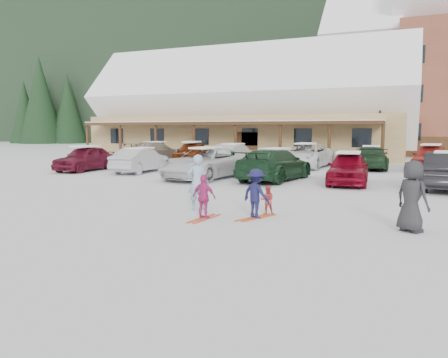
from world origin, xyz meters
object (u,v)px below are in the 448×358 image
at_px(parked_car_4, 348,168).
at_px(parked_car_11, 371,158).
at_px(child_magenta, 204,197).
at_px(parked_car_0, 85,158).
at_px(parked_car_7, 155,152).
at_px(parked_car_3, 274,165).
at_px(parked_car_2, 206,163).
at_px(parked_car_8, 192,152).
at_px(bystander_dark, 412,196).
at_px(lamp_post, 380,120).
at_px(parked_car_9, 233,155).
at_px(parked_car_10, 305,156).
at_px(parked_car_12, 431,158).
at_px(child_navy, 256,194).
at_px(day_lodge, 246,113).
at_px(toddler_red, 267,200).
at_px(parked_car_1, 140,160).
at_px(parked_car_5, 447,171).
at_px(adult_skier, 197,182).

bearing_deg(parked_car_4, parked_car_11, 83.66).
distance_m(child_magenta, parked_car_11, 17.69).
relative_size(parked_car_0, parked_car_7, 0.84).
relative_size(parked_car_3, parked_car_4, 1.25).
relative_size(parked_car_2, parked_car_8, 1.23).
bearing_deg(bystander_dark, lamp_post, -47.57).
xyz_separation_m(parked_car_7, parked_car_9, (6.83, -1.05, -0.01)).
relative_size(parked_car_10, parked_car_12, 1.22).
xyz_separation_m(lamp_post, child_navy, (-1.63, -24.34, -2.47)).
xyz_separation_m(child_navy, bystander_dark, (3.96, -0.05, 0.18)).
xyz_separation_m(parked_car_3, parked_car_9, (-4.99, 7.11, -0.03)).
bearing_deg(parked_car_4, day_lodge, 118.30).
distance_m(parked_car_2, parked_car_4, 6.87).
relative_size(toddler_red, parked_car_10, 0.15).
xyz_separation_m(child_magenta, parked_car_11, (2.95, 17.45, 0.09)).
height_order(lamp_post, child_magenta, lamp_post).
bearing_deg(parked_car_1, parked_car_3, 172.07).
height_order(toddler_red, parked_car_2, parked_car_2).
bearing_deg(parked_car_7, parked_car_1, 122.33).
relative_size(lamp_post, parked_car_7, 1.08).
xyz_separation_m(toddler_red, parked_car_11, (1.55, 16.12, 0.29)).
bearing_deg(parked_car_1, parked_car_2, 162.41).
bearing_deg(toddler_red, parked_car_10, -100.39).
bearing_deg(parked_car_9, parked_car_11, -169.24).
bearing_deg(bystander_dark, child_navy, 36.26).
distance_m(parked_car_0, parked_car_2, 8.31).
distance_m(parked_car_7, parked_car_11, 15.58).
xyz_separation_m(toddler_red, parked_car_10, (-2.35, 15.50, 0.36)).
bearing_deg(day_lodge, parked_car_8, -91.00).
xyz_separation_m(lamp_post, parked_car_5, (3.67, -15.69, -2.40)).
bearing_deg(child_magenta, parked_car_0, -31.81).
relative_size(toddler_red, parked_car_0, 0.20).
relative_size(parked_car_1, parked_car_12, 0.92).
height_order(parked_car_7, parked_car_10, parked_car_10).
xyz_separation_m(day_lodge, parked_car_5, (15.77, -18.76, -3.18)).
relative_size(toddler_red, parked_car_7, 0.16).
bearing_deg(parked_car_2, day_lodge, 112.01).
height_order(child_navy, parked_car_5, parked_car_5).
relative_size(adult_skier, parked_car_0, 0.40).
xyz_separation_m(parked_car_4, parked_car_7, (-15.26, 8.21, 0.03)).
height_order(parked_car_1, parked_car_12, parked_car_12).
relative_size(parked_car_10, parked_car_11, 1.15).
bearing_deg(parked_car_10, parked_car_9, -172.68).
distance_m(adult_skier, parked_car_9, 16.19).
height_order(bystander_dark, parked_car_12, bystander_dark).
distance_m(parked_car_7, parked_car_10, 11.71).
relative_size(parked_car_2, parked_car_7, 1.08).
bearing_deg(parked_car_12, adult_skier, -105.40).
bearing_deg(parked_car_3, parked_car_0, 6.88).
distance_m(parked_car_5, parked_car_12, 8.41).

